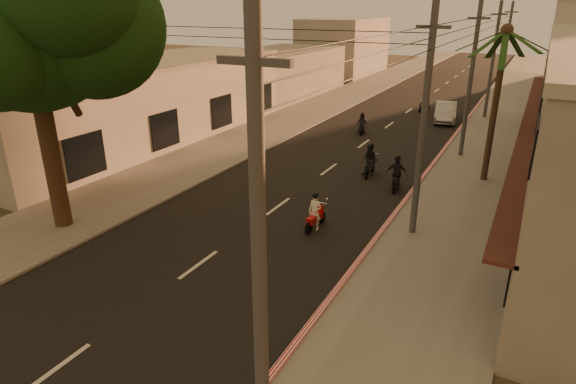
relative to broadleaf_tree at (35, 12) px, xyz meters
name	(u,v)px	position (x,y,z in m)	size (l,w,h in m)	color
ground	(161,293)	(6.61, -2.14, -8.48)	(160.00, 160.00, 0.00)	#383023
road	(364,144)	(6.61, 17.86, -8.47)	(10.00, 140.00, 0.02)	black
sidewalk_right	(483,159)	(14.11, 17.86, -8.42)	(5.00, 140.00, 0.12)	slate
sidewalk_left	(266,130)	(-0.89, 17.86, -8.42)	(5.00, 140.00, 0.12)	slate
curb_stripe	(424,177)	(11.71, 12.86, -8.38)	(0.20, 60.00, 0.20)	red
left_building	(137,102)	(-7.37, 11.86, -5.88)	(8.20, 24.20, 5.20)	#A5A195
broadleaf_tree	(35,12)	(0.00, 0.00, 0.00)	(9.60, 8.70, 12.10)	black
palm_tree	(505,40)	(14.61, 13.86, -1.33)	(5.00, 5.00, 8.20)	black
utility_poles	(475,46)	(12.81, 17.86, -1.94)	(1.20, 48.26, 9.00)	#38383A
filler_left_near	(279,73)	(-7.39, 31.86, -6.28)	(8.00, 14.00, 4.40)	#A5A195
filler_left_far	(344,46)	(-7.39, 49.86, -4.98)	(8.00, 14.00, 7.00)	#A5A195
scooter_red	(315,213)	(9.10, 4.48, -7.75)	(0.66, 1.70, 1.66)	black
scooter_mid_a	(370,161)	(8.98, 11.94, -7.64)	(0.94, 1.89, 1.85)	black
scooter_mid_b	(396,174)	(10.81, 10.52, -7.64)	(1.16, 1.86, 1.84)	black
scooter_far_a	(362,124)	(5.58, 20.32, -7.76)	(0.98, 1.56, 1.57)	black
scooter_far_b	(424,103)	(7.86, 30.00, -7.73)	(1.33, 1.58, 1.61)	black
parked_car	(445,112)	(10.13, 27.20, -7.73)	(2.28, 4.72, 1.49)	#A2A6AB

